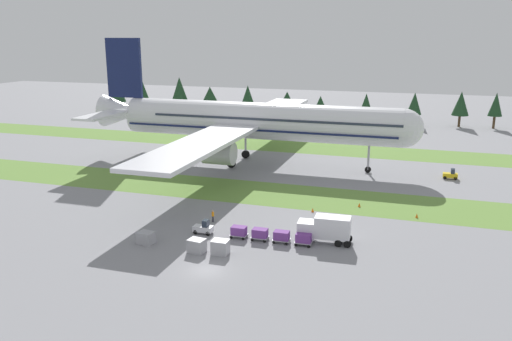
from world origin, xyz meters
The scene contains 19 objects.
ground_plane centered at (0.00, 0.00, 0.00)m, with size 400.00×400.00×0.00m, color gray.
grass_strip_near centered at (0.00, 30.79, 0.00)m, with size 320.00×13.22×0.01m, color olive.
grass_strip_far centered at (0.00, 69.23, 0.00)m, with size 320.00×13.22×0.01m, color olive.
airliner centered at (-11.46, 50.00, 9.09)m, with size 68.00×83.56×25.34m.
baggage_tug centered at (-4.84, 10.44, 0.81)m, with size 2.62×1.34×1.97m.
cargo_dolly_lead centered at (0.18, 10.51, 0.92)m, with size 2.22×1.53×1.55m.
cargo_dolly_second centered at (3.08, 10.55, 0.92)m, with size 2.22×1.53×1.55m.
cargo_dolly_third centered at (5.98, 10.59, 0.92)m, with size 2.22×1.53×1.55m.
cargo_dolly_fourth centered at (8.88, 10.64, 0.92)m, with size 2.22×1.53×1.55m.
catering_truck centered at (11.32, 12.35, 1.95)m, with size 7.06×2.65×3.58m.
pushback_tractor centered at (27.79, 50.13, 0.81)m, with size 2.60×1.31×1.97m.
ground_crew_marshaller centered at (-5.43, 15.13, 0.95)m, with size 0.36×0.54×1.74m.
uld_container_0 centered at (-10.48, 4.97, 0.78)m, with size 2.00×1.60×1.55m, color #A3A3A8.
uld_container_1 centered at (-3.16, 4.41, 0.84)m, with size 2.00×1.60×1.68m, color #A3A3A8.
uld_container_2 centered at (-0.18, 4.80, 0.89)m, with size 2.00×1.60×1.78m, color #A3A3A8.
taxiway_marker_0 centered at (13.72, 28.37, 0.32)m, with size 0.44×0.44×0.64m, color orange.
taxiway_marker_1 centered at (7.31, 23.71, 0.32)m, with size 0.44×0.44×0.63m, color orange.
taxiway_marker_2 centered at (22.37, 25.89, 0.33)m, with size 0.44×0.44×0.67m, color orange.
distant_tree_line centered at (-12.25, 108.26, 6.86)m, with size 164.65×10.48×12.31m.
Camera 1 is at (22.33, -50.81, 26.06)m, focal length 36.97 mm.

